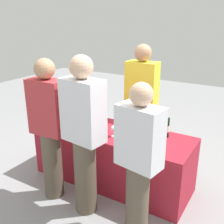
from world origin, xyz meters
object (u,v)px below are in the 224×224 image
object	(u,v)px
wine_bottle_5	(142,122)
guest_2	(139,159)
wine_bottle_1	(79,110)
wine_bottle_7	(166,127)
guest_0	(49,127)
guest_1	(84,133)
wine_glass_1	(74,120)
wine_bottle_0	(67,109)
wine_bottle_4	(101,117)
wine_glass_5	(154,138)
wine_glass_3	(114,129)
wine_bottle_2	(86,114)
wine_glass_0	(65,119)
wine_bottle_6	(155,126)
wine_bottle_3	(96,114)
server_pouring	(141,102)
ice_bucket	(70,114)
wine_glass_2	(85,125)
wine_glass_4	(129,131)

from	to	relation	value
wine_bottle_5	guest_2	size ratio (longest dim) A/B	0.20
wine_bottle_1	wine_bottle_7	size ratio (longest dim) A/B	0.93
guest_0	guest_1	bearing A→B (deg)	-5.26
wine_glass_1	guest_0	bearing A→B (deg)	-87.82
wine_bottle_0	wine_glass_1	world-z (taller)	wine_bottle_0
wine_bottle_4	guest_0	bearing A→B (deg)	-108.59
wine_glass_5	wine_bottle_1	bearing A→B (deg)	167.35
wine_glass_3	wine_glass_1	bearing A→B (deg)	-176.18
wine_bottle_2	wine_glass_0	bearing A→B (deg)	-121.80
wine_glass_0	wine_glass_5	distance (m)	1.23
wine_bottle_6	guest_0	world-z (taller)	guest_0
wine_bottle_3	server_pouring	world-z (taller)	server_pouring
wine_bottle_6	ice_bucket	distance (m)	1.17
wine_bottle_1	wine_glass_2	xyz separation A→B (m)	(0.36, -0.33, -0.02)
wine_bottle_5	wine_glass_1	world-z (taller)	wine_bottle_5
server_pouring	ice_bucket	bearing A→B (deg)	39.97
wine_bottle_7	wine_glass_0	distance (m)	1.30
wine_bottle_5	wine_bottle_6	size ratio (longest dim) A/B	0.93
wine_bottle_3	wine_glass_0	bearing A→B (deg)	-132.00
wine_glass_1	wine_glass_2	xyz separation A→B (m)	(0.19, -0.01, -0.02)
wine_bottle_5	server_pouring	xyz separation A→B (m)	(-0.24, 0.46, 0.10)
wine_bottle_1	ice_bucket	distance (m)	0.17
wine_bottle_5	guest_0	world-z (taller)	guest_0
guest_1	wine_bottle_2	bearing A→B (deg)	132.06
wine_bottle_1	wine_bottle_3	xyz separation A→B (m)	(0.31, -0.01, 0.01)
wine_bottle_2	wine_bottle_0	bearing A→B (deg)	178.50
wine_bottle_4	wine_glass_1	world-z (taller)	wine_bottle_4
wine_bottle_7	wine_glass_0	world-z (taller)	wine_bottle_7
wine_glass_1	guest_2	xyz separation A→B (m)	(1.16, -0.50, 0.01)
wine_glass_3	wine_glass_5	xyz separation A→B (m)	(0.52, 0.00, 0.00)
wine_bottle_3	wine_bottle_6	world-z (taller)	wine_bottle_6
wine_bottle_3	wine_glass_2	size ratio (longest dim) A/B	2.50
wine_bottle_3	wine_bottle_7	distance (m)	0.97
wine_bottle_4	wine_bottle_6	distance (m)	0.72
wine_bottle_0	wine_bottle_1	bearing A→B (deg)	22.55
wine_bottle_5	wine_bottle_7	bearing A→B (deg)	0.25
wine_bottle_0	wine_bottle_2	distance (m)	0.34
wine_glass_1	guest_1	world-z (taller)	guest_1
wine_bottle_4	server_pouring	distance (m)	0.65
wine_bottle_6	ice_bucket	bearing A→B (deg)	-171.81
wine_bottle_4	guest_0	xyz separation A→B (m)	(-0.24, -0.71, 0.07)
wine_bottle_3	wine_glass_4	xyz separation A→B (m)	(0.61, -0.22, -0.03)
wine_bottle_5	wine_glass_3	size ratio (longest dim) A/B	2.29
wine_glass_2	wine_bottle_5	bearing A→B (deg)	31.19
wine_bottle_7	wine_glass_4	xyz separation A→B (m)	(-0.36, -0.27, -0.03)
wine_glass_3	wine_bottle_4	bearing A→B (deg)	145.59
wine_bottle_6	wine_glass_5	world-z (taller)	wine_bottle_6
wine_glass_0	ice_bucket	world-z (taller)	ice_bucket
wine_bottle_4	guest_1	bearing A→B (deg)	-70.28
wine_glass_2	wine_glass_3	distance (m)	0.38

